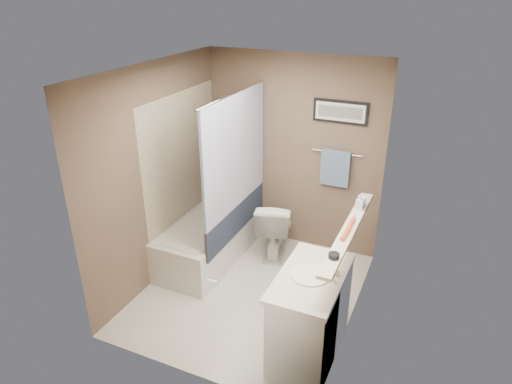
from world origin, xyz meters
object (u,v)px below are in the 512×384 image
at_px(bathtub, 208,240).
at_px(hair_brush_front, 345,234).
at_px(toilet, 275,226).
at_px(glass_jar, 362,201).
at_px(vanity, 310,317).
at_px(soap_bottle, 360,202).
at_px(hair_brush_back, 350,224).
at_px(candle_bowl_near, 334,256).

relative_size(bathtub, hair_brush_front, 6.82).
xyz_separation_m(toilet, glass_jar, (1.10, -0.51, 0.80)).
distance_m(toilet, hair_brush_front, 1.76).
bearing_deg(vanity, soap_bottle, 78.59).
distance_m(toilet, hair_brush_back, 1.65).
bearing_deg(glass_jar, candle_bowl_near, -90.00).
relative_size(toilet, hair_brush_back, 3.35).
relative_size(vanity, hair_brush_back, 4.09).
relative_size(vanity, hair_brush_front, 4.09).
relative_size(toilet, vanity, 0.82).
bearing_deg(hair_brush_front, glass_jar, 90.00).
xyz_separation_m(glass_jar, soap_bottle, (0.00, -0.08, 0.03)).
relative_size(toilet, soap_bottle, 4.84).
bearing_deg(glass_jar, vanity, -101.16).
relative_size(candle_bowl_near, soap_bottle, 0.59).
distance_m(bathtub, hair_brush_back, 2.06).
distance_m(bathtub, glass_jar, 2.01).
distance_m(glass_jar, soap_bottle, 0.08).
xyz_separation_m(vanity, hair_brush_front, (0.19, 0.30, 0.74)).
xyz_separation_m(toilet, soap_bottle, (1.10, -0.59, 0.82)).
height_order(bathtub, hair_brush_back, hair_brush_back).
xyz_separation_m(toilet, hair_brush_back, (1.10, -0.97, 0.77)).
height_order(hair_brush_back, soap_bottle, soap_bottle).
height_order(candle_bowl_near, soap_bottle, soap_bottle).
xyz_separation_m(vanity, hair_brush_back, (0.19, 0.48, 0.74)).
relative_size(bathtub, hair_brush_back, 6.82).
distance_m(vanity, candle_bowl_near, 0.76).
bearing_deg(hair_brush_back, vanity, -110.89).
relative_size(hair_brush_back, soap_bottle, 1.45).
bearing_deg(candle_bowl_near, glass_jar, 90.00).
relative_size(bathtub, vanity, 1.67).
bearing_deg(bathtub, candle_bowl_near, -30.38).
xyz_separation_m(hair_brush_front, hair_brush_back, (0.00, 0.18, 0.00)).
xyz_separation_m(bathtub, hair_brush_front, (1.79, -0.70, 0.89)).
bearing_deg(toilet, hair_brush_back, 124.29).
bearing_deg(candle_bowl_near, hair_brush_front, 90.00).
bearing_deg(candle_bowl_near, hair_brush_back, 90.00).
relative_size(candle_bowl_near, hair_brush_front, 0.41).
relative_size(toilet, candle_bowl_near, 8.19).
bearing_deg(glass_jar, hair_brush_back, -90.00).
xyz_separation_m(vanity, soap_bottle, (0.19, 0.86, 0.79)).
relative_size(vanity, soap_bottle, 5.91).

